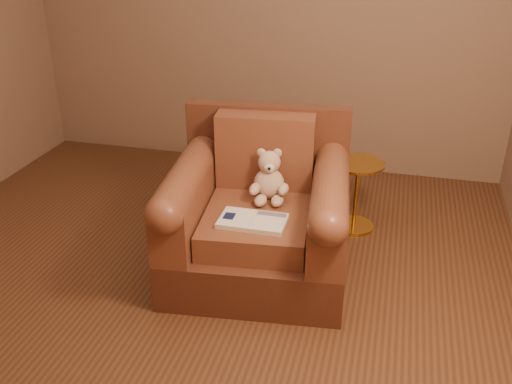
# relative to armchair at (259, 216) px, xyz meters

# --- Properties ---
(floor) EXTENTS (4.00, 4.00, 0.00)m
(floor) POSITION_rel_armchair_xyz_m (-0.38, -0.33, -0.36)
(floor) COLOR #57331E
(floor) RESTS_ON ground
(armchair) EXTENTS (1.13, 1.09, 0.93)m
(armchair) POSITION_rel_armchair_xyz_m (0.00, 0.00, 0.00)
(armchair) COLOR #552C1C
(armchair) RESTS_ON floor
(teddy_bear) EXTENTS (0.23, 0.26, 0.32)m
(teddy_bear) POSITION_rel_armchair_xyz_m (0.04, 0.09, 0.20)
(teddy_bear) COLOR #D1AC92
(teddy_bear) RESTS_ON armchair
(guidebook) EXTENTS (0.37, 0.22, 0.03)m
(guidebook) POSITION_rel_armchair_xyz_m (0.02, -0.24, 0.10)
(guidebook) COLOR beige
(guidebook) RESTS_ON armchair
(side_table) EXTENTS (0.35, 0.35, 0.50)m
(side_table) POSITION_rel_armchair_xyz_m (0.53, 0.65, -0.09)
(side_table) COLOR gold
(side_table) RESTS_ON floor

